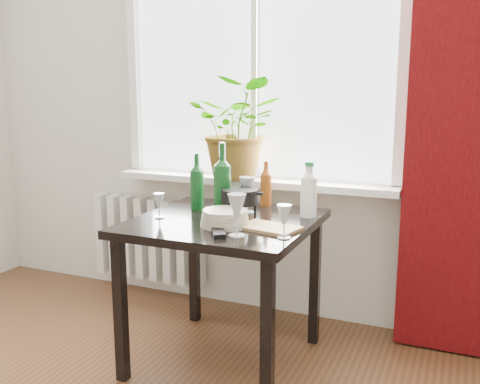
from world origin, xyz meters
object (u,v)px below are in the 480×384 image
at_px(wine_bottle_left, 197,181).
at_px(plate_stack, 225,218).
at_px(bottle_amber, 266,183).
at_px(wineglass_far_right, 284,221).
at_px(wineglass_back_center, 247,194).
at_px(tv_remote, 218,231).
at_px(radiator, 149,239).
at_px(potted_plant, 239,128).
at_px(wineglass_back_left, 224,191).
at_px(table, 224,237).
at_px(wineglass_front_right, 237,215).
at_px(cleaning_bottle, 309,189).
at_px(wineglass_front_left, 159,205).
at_px(cutting_board, 269,228).
at_px(wine_bottle_right, 222,178).
at_px(fondue_pot, 240,203).

xyz_separation_m(wine_bottle_left, plate_stack, (0.28, -0.26, -0.11)).
distance_m(bottle_amber, wineglass_far_right, 0.65).
relative_size(wineglass_back_center, tv_remote, 1.07).
bearing_deg(radiator, potted_plant, -6.54).
bearing_deg(plate_stack, wineglass_back_left, 115.49).
bearing_deg(potted_plant, table, -73.86).
height_order(wineglass_far_right, plate_stack, wineglass_far_right).
height_order(wineglass_front_right, tv_remote, wineglass_front_right).
bearing_deg(cleaning_bottle, wineglass_front_left, -154.96).
relative_size(wine_bottle_left, plate_stack, 1.33).
xyz_separation_m(wineglass_far_right, wineglass_back_left, (-0.51, 0.50, 0.00)).
relative_size(bottle_amber, cleaning_bottle, 0.90).
xyz_separation_m(wineglass_back_left, tv_remote, (0.23, -0.55, -0.07)).
xyz_separation_m(wineglass_front_left, cutting_board, (0.57, 0.01, -0.06)).
bearing_deg(wineglass_back_center, wineglass_far_right, -49.30).
relative_size(wineglass_front_left, cutting_board, 0.47).
distance_m(wine_bottle_left, wineglass_back_center, 0.28).
bearing_deg(radiator, tv_remote, -43.23).
bearing_deg(cutting_board, tv_remote, -139.53).
distance_m(bottle_amber, wineglass_back_left, 0.23).
height_order(wineglass_front_left, tv_remote, wineglass_front_left).
xyz_separation_m(wineglass_front_right, wineglass_front_left, (-0.48, 0.16, -0.03)).
bearing_deg(cleaning_bottle, wineglass_back_center, -173.24).
height_order(bottle_amber, cleaning_bottle, cleaning_bottle).
bearing_deg(wineglass_back_left, wineglass_front_left, -112.35).
xyz_separation_m(wine_bottle_right, plate_stack, (0.11, -0.21, -0.15)).
distance_m(potted_plant, plate_stack, 0.79).
height_order(wine_bottle_left, cutting_board, wine_bottle_left).
bearing_deg(potted_plant, fondue_pot, -66.26).
bearing_deg(wineglass_front_right, radiator, 139.22).
bearing_deg(fondue_pot, plate_stack, -97.36).
bearing_deg(plate_stack, cleaning_bottle, 47.04).
relative_size(wine_bottle_left, wine_bottle_right, 0.81).
distance_m(radiator, wine_bottle_right, 1.11).
relative_size(table, tv_remote, 4.78).
height_order(radiator, bottle_amber, bottle_amber).
bearing_deg(wine_bottle_left, fondue_pot, -14.67).
relative_size(radiator, wineglass_back_center, 4.20).
xyz_separation_m(radiator, table, (0.85, -0.63, 0.27)).
bearing_deg(cleaning_bottle, radiator, 160.73).
relative_size(cleaning_bottle, wineglass_back_left, 1.81).
height_order(wine_bottle_left, cleaning_bottle, wine_bottle_left).
xyz_separation_m(table, bottle_amber, (0.08, 0.37, 0.22)).
distance_m(bottle_amber, cutting_board, 0.52).
bearing_deg(wineglass_back_center, table, -106.83).
bearing_deg(cutting_board, plate_stack, -173.74).
bearing_deg(cleaning_bottle, table, -150.44).
bearing_deg(plate_stack, wine_bottle_left, 137.26).
relative_size(potted_plant, plate_stack, 2.58).
distance_m(wine_bottle_left, wineglass_front_right, 0.57).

